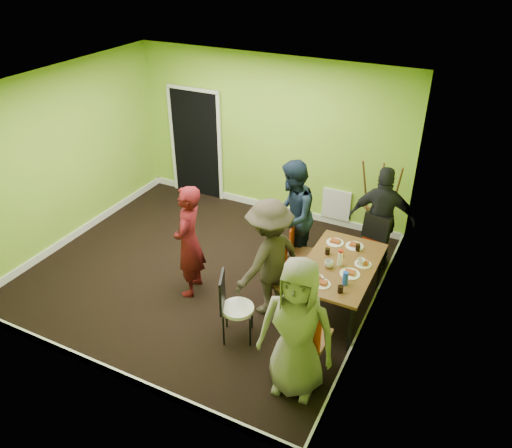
{
  "coord_description": "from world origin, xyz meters",
  "views": [
    {
      "loc": [
        3.43,
        -5.18,
        4.47
      ],
      "look_at": [
        0.86,
        0.0,
        1.07
      ],
      "focal_mm": 35.0,
      "sensor_mm": 36.0,
      "label": 1
    }
  ],
  "objects_px": {
    "person_left_far": "(292,216)",
    "chair_front_end": "(306,334)",
    "dining_table": "(340,268)",
    "thermos": "(340,259)",
    "blue_bottle": "(345,278)",
    "person_standing": "(189,242)",
    "person_left_near": "(269,259)",
    "chair_back_end": "(375,233)",
    "person_back_end": "(382,219)",
    "chair_left_far": "(298,249)",
    "chair_left_near": "(284,277)",
    "easel": "(378,208)",
    "chair_bentwood": "(232,304)",
    "person_front_end": "(297,329)",
    "orange_bottle": "(342,253)"
  },
  "relations": [
    {
      "from": "person_left_far",
      "to": "chair_front_end",
      "type": "bearing_deg",
      "value": 14.16
    },
    {
      "from": "dining_table",
      "to": "person_left_far",
      "type": "xyz_separation_m",
      "value": [
        -0.98,
        0.72,
        0.16
      ]
    },
    {
      "from": "thermos",
      "to": "blue_bottle",
      "type": "bearing_deg",
      "value": -62.74
    },
    {
      "from": "person_standing",
      "to": "person_left_far",
      "type": "distance_m",
      "value": 1.58
    },
    {
      "from": "person_left_near",
      "to": "chair_back_end",
      "type": "bearing_deg",
      "value": 164.37
    },
    {
      "from": "chair_front_end",
      "to": "person_back_end",
      "type": "relative_size",
      "value": 0.65
    },
    {
      "from": "chair_left_far",
      "to": "person_standing",
      "type": "distance_m",
      "value": 1.6
    },
    {
      "from": "chair_left_near",
      "to": "easel",
      "type": "distance_m",
      "value": 2.1
    },
    {
      "from": "chair_left_near",
      "to": "person_left_far",
      "type": "distance_m",
      "value": 1.1
    },
    {
      "from": "chair_left_far",
      "to": "chair_bentwood",
      "type": "distance_m",
      "value": 1.58
    },
    {
      "from": "chair_front_end",
      "to": "easel",
      "type": "relative_size",
      "value": 0.68
    },
    {
      "from": "person_standing",
      "to": "person_back_end",
      "type": "distance_m",
      "value": 2.83
    },
    {
      "from": "dining_table",
      "to": "person_standing",
      "type": "distance_m",
      "value": 2.05
    },
    {
      "from": "easel",
      "to": "person_standing",
      "type": "xyz_separation_m",
      "value": [
        -2.04,
        -2.18,
        0.06
      ]
    },
    {
      "from": "person_front_end",
      "to": "person_back_end",
      "type": "bearing_deg",
      "value": 79.67
    },
    {
      "from": "easel",
      "to": "person_front_end",
      "type": "xyz_separation_m",
      "value": [
        -0.06,
        -3.15,
        0.09
      ]
    },
    {
      "from": "orange_bottle",
      "to": "person_back_end",
      "type": "distance_m",
      "value": 1.1
    },
    {
      "from": "person_left_far",
      "to": "thermos",
      "type": "bearing_deg",
      "value": 39.98
    },
    {
      "from": "person_left_near",
      "to": "person_back_end",
      "type": "bearing_deg",
      "value": 166.58
    },
    {
      "from": "thermos",
      "to": "blue_bottle",
      "type": "distance_m",
      "value": 0.41
    },
    {
      "from": "chair_left_far",
      "to": "chair_left_near",
      "type": "relative_size",
      "value": 0.94
    },
    {
      "from": "dining_table",
      "to": "orange_bottle",
      "type": "bearing_deg",
      "value": 100.58
    },
    {
      "from": "blue_bottle",
      "to": "chair_left_near",
      "type": "bearing_deg",
      "value": 173.09
    },
    {
      "from": "dining_table",
      "to": "chair_back_end",
      "type": "distance_m",
      "value": 1.1
    },
    {
      "from": "chair_left_near",
      "to": "easel",
      "type": "height_order",
      "value": "easel"
    },
    {
      "from": "chair_left_near",
      "to": "chair_back_end",
      "type": "height_order",
      "value": "chair_back_end"
    },
    {
      "from": "chair_bentwood",
      "to": "person_front_end",
      "type": "relative_size",
      "value": 0.55
    },
    {
      "from": "person_standing",
      "to": "person_back_end",
      "type": "bearing_deg",
      "value": 115.66
    },
    {
      "from": "chair_left_far",
      "to": "blue_bottle",
      "type": "relative_size",
      "value": 4.8
    },
    {
      "from": "thermos",
      "to": "person_standing",
      "type": "distance_m",
      "value": 2.04
    },
    {
      "from": "orange_bottle",
      "to": "person_left_near",
      "type": "xyz_separation_m",
      "value": [
        -0.8,
        -0.6,
        0.04
      ]
    },
    {
      "from": "chair_front_end",
      "to": "orange_bottle",
      "type": "distance_m",
      "value": 1.45
    },
    {
      "from": "person_left_near",
      "to": "chair_front_end",
      "type": "bearing_deg",
      "value": 64.27
    },
    {
      "from": "blue_bottle",
      "to": "orange_bottle",
      "type": "height_order",
      "value": "blue_bottle"
    },
    {
      "from": "easel",
      "to": "orange_bottle",
      "type": "distance_m",
      "value": 1.48
    },
    {
      "from": "chair_front_end",
      "to": "person_left_near",
      "type": "bearing_deg",
      "value": 137.04
    },
    {
      "from": "chair_front_end",
      "to": "blue_bottle",
      "type": "bearing_deg",
      "value": 81.37
    },
    {
      "from": "chair_left_near",
      "to": "orange_bottle",
      "type": "bearing_deg",
      "value": 142.27
    },
    {
      "from": "dining_table",
      "to": "person_left_far",
      "type": "distance_m",
      "value": 1.23
    },
    {
      "from": "chair_front_end",
      "to": "easel",
      "type": "height_order",
      "value": "easel"
    },
    {
      "from": "chair_bentwood",
      "to": "orange_bottle",
      "type": "relative_size",
      "value": 12.41
    },
    {
      "from": "person_left_near",
      "to": "chair_bentwood",
      "type": "bearing_deg",
      "value": 3.82
    },
    {
      "from": "chair_left_near",
      "to": "person_left_far",
      "type": "relative_size",
      "value": 0.53
    },
    {
      "from": "chair_bentwood",
      "to": "chair_left_far",
      "type": "bearing_deg",
      "value": 148.51
    },
    {
      "from": "chair_front_end",
      "to": "person_left_far",
      "type": "height_order",
      "value": "person_left_far"
    },
    {
      "from": "person_standing",
      "to": "person_left_far",
      "type": "bearing_deg",
      "value": 127.33
    },
    {
      "from": "blue_bottle",
      "to": "chair_front_end",
      "type": "bearing_deg",
      "value": -100.05
    },
    {
      "from": "easel",
      "to": "person_left_near",
      "type": "xyz_separation_m",
      "value": [
        -0.89,
        -2.07,
        0.06
      ]
    },
    {
      "from": "chair_left_far",
      "to": "person_front_end",
      "type": "relative_size",
      "value": 0.5
    },
    {
      "from": "chair_back_end",
      "to": "chair_left_near",
      "type": "bearing_deg",
      "value": 68.65
    }
  ]
}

